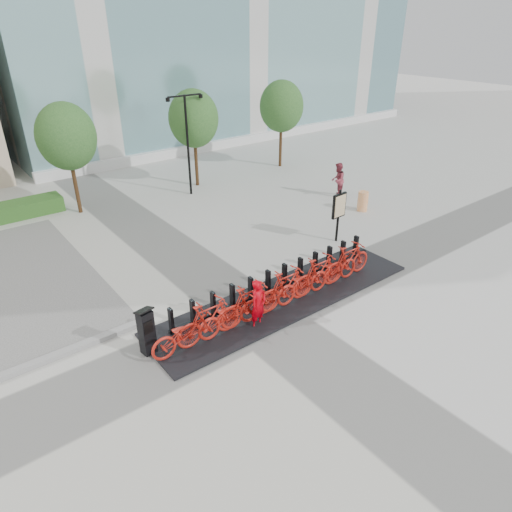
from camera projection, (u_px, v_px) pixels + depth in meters
ground at (260, 317)px, 14.21m from camera, size 120.00×120.00×0.00m
tree_1 at (66, 137)px, 20.14m from camera, size 2.60×2.60×5.10m
tree_2 at (194, 119)px, 23.65m from camera, size 2.60×2.60×5.10m
tree_3 at (281, 106)px, 26.89m from camera, size 2.60×2.60×5.10m
streetlamp at (187, 134)px, 22.62m from camera, size 2.00×0.20×5.00m
dock_pad at (285, 298)px, 15.11m from camera, size 9.60×2.40×0.08m
dock_rail_posts at (278, 279)px, 15.26m from camera, size 8.02×0.50×0.85m
bike_0 at (187, 332)px, 12.47m from camera, size 2.16×0.75×1.13m
bike_1 at (209, 321)px, 12.83m from camera, size 2.09×0.59×1.26m
bike_2 at (230, 314)px, 13.25m from camera, size 2.16×0.75×1.13m
bike_3 at (250, 303)px, 13.61m from camera, size 2.09×0.59×1.26m
bike_4 at (268, 297)px, 14.03m from camera, size 2.16×0.75×1.13m
bike_5 at (286, 288)px, 14.39m from camera, size 2.09×0.59×1.26m
bike_6 at (303, 282)px, 14.81m from camera, size 2.16×0.75×1.13m
bike_7 at (319, 274)px, 15.17m from camera, size 2.09×0.59×1.26m
bike_8 at (334, 269)px, 15.58m from camera, size 2.16×0.75×1.13m
bike_9 at (348, 261)px, 15.95m from camera, size 2.09×0.59×1.26m
kiosk at (147, 331)px, 12.29m from camera, size 0.50×0.44×1.46m
worker_red at (258, 304)px, 13.42m from camera, size 0.66×0.52×1.59m
pedestrian at (338, 180)px, 23.33m from camera, size 1.08×1.02×1.76m
construction_barrel at (363, 201)px, 21.78m from camera, size 0.56×0.56×0.95m
map_sign at (339, 208)px, 18.35m from camera, size 0.73×0.16×2.22m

